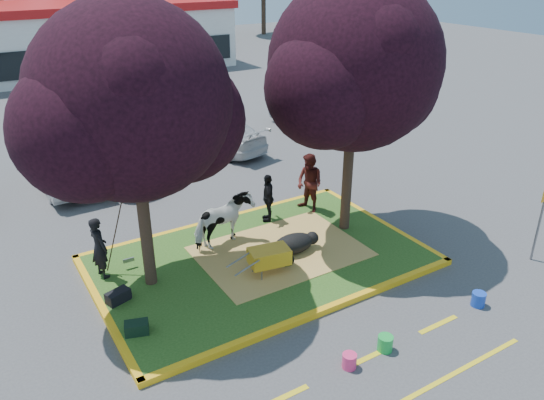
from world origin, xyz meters
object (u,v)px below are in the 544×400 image
wheelbarrow (270,256)px  bucket_green (385,343)px  cow (224,221)px  bucket_blue (478,299)px  car_silver (61,162)px  handler (99,247)px  bucket_pink (349,361)px  sign_post (542,213)px  calf (293,244)px

wheelbarrow → bucket_green: (0.62, -3.48, -0.44)m
cow → bucket_green: (0.93, -5.30, -0.69)m
bucket_blue → car_silver: car_silver is taller
bucket_green → bucket_blue: (2.84, 0.02, 0.00)m
handler → bucket_pink: (3.22, -5.50, -0.78)m
bucket_pink → car_silver: bearing=102.4°
bucket_pink → sign_post: bearing=5.5°
handler → wheelbarrow: bearing=-133.9°
sign_post → bucket_green: bearing=179.2°
bucket_pink → car_silver: (-2.72, 12.31, 0.64)m
cow → handler: size_ratio=1.07×
sign_post → bucket_pink: 6.76m
calf → bucket_blue: (2.42, -3.97, -0.23)m
bucket_green → car_silver: size_ratio=0.07×
handler → bucket_blue: 8.91m
bucket_green → car_silver: bearing=106.5°
cow → handler: 3.23m
cow → bucket_pink: size_ratio=5.44×
bucket_green → cow: bearing=100.0°
calf → bucket_blue: calf is taller
wheelbarrow → bucket_green: size_ratio=5.27×
cow → sign_post: (6.62, -4.67, 0.52)m
bucket_green → bucket_pink: size_ratio=1.09×
handler → sign_post: (9.84, -4.86, 0.44)m
wheelbarrow → handler: bearing=160.1°
bucket_green → bucket_pink: 0.93m
car_silver → bucket_green: bearing=105.0°
handler → car_silver: (0.51, 6.81, -0.14)m
cow → handler: (-3.22, 0.19, 0.08)m
bucket_green → wheelbarrow: bearing=100.0°
bucket_pink → car_silver: car_silver is taller
calf → bucket_green: calf is taller
bucket_pink → bucket_blue: bearing=0.5°
cow → calf: (1.36, -1.31, -0.45)m
handler → bucket_pink: 6.43m
bucket_green → bucket_blue: size_ratio=1.00×
wheelbarrow → sign_post: (6.30, -2.85, 0.77)m
cow → wheelbarrow: size_ratio=0.95×
cow → bucket_green: 5.43m
calf → bucket_blue: bearing=-49.8°
bucket_green → bucket_blue: bucket_blue is taller
calf → wheelbarrow: size_ratio=0.66×
bucket_blue → car_silver: 13.90m
sign_post → bucket_pink: sign_post is taller
calf → bucket_pink: (-1.35, -4.00, -0.25)m
cow → calf: 1.94m
wheelbarrow → bucket_blue: 4.91m
bucket_green → bucket_pink: (-0.93, -0.01, -0.01)m
wheelbarrow → sign_post: 6.96m
wheelbarrow → bucket_pink: size_ratio=5.73×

